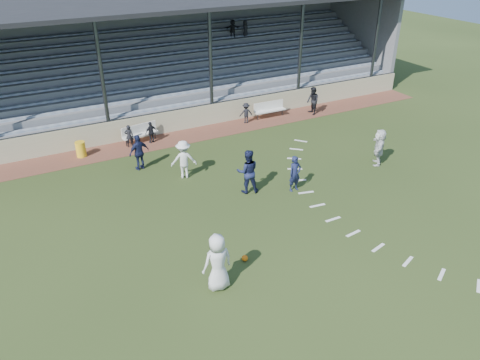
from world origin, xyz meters
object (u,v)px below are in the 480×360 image
object	(u,v)px
bench_left	(140,132)
official	(313,101)
football	(245,258)
trash_bin	(81,149)
player_navy_lead	(295,174)
player_white_lead	(218,262)
bench_right	(269,108)

from	to	relation	value
bench_left	official	xyz separation A→B (m)	(10.63, -0.87, 0.28)
football	official	size ratio (longest dim) A/B	0.13
trash_bin	player_navy_lead	xyz separation A→B (m)	(7.56, -7.85, 0.40)
official	player_navy_lead	bearing A→B (deg)	-32.24
player_white_lead	bench_left	bearing A→B (deg)	-96.89
player_white_lead	official	distance (m)	16.59
player_white_lead	bench_right	bearing A→B (deg)	-128.01
bench_left	bench_right	world-z (taller)	same
bench_right	player_white_lead	bearing A→B (deg)	-125.83
bench_right	trash_bin	xyz separation A→B (m)	(-11.21, -0.36, -0.17)
bench_left	football	size ratio (longest dim) A/B	9.35
trash_bin	player_navy_lead	bearing A→B (deg)	-46.09
football	official	bearing A→B (deg)	45.60
bench_right	player_navy_lead	bearing A→B (deg)	-112.77
player_white_lead	player_navy_lead	world-z (taller)	player_white_lead
player_white_lead	football	bearing A→B (deg)	-151.63
bench_right	player_white_lead	xyz separation A→B (m)	(-9.32, -12.35, 0.41)
bench_left	official	size ratio (longest dim) A/B	1.21
bench_left	player_white_lead	distance (m)	12.47
player_navy_lead	player_white_lead	bearing A→B (deg)	-147.53
bench_right	trash_bin	bearing A→B (deg)	-176.90
trash_bin	official	size ratio (longest dim) A/B	0.47
bench_left	player_white_lead	xyz separation A→B (m)	(-1.29, -12.40, 0.41)
bench_right	official	bearing A→B (deg)	-16.10
trash_bin	player_navy_lead	world-z (taller)	player_navy_lead
bench_left	trash_bin	size ratio (longest dim) A/B	2.60
trash_bin	player_navy_lead	distance (m)	10.90
bench_left	player_navy_lead	distance (m)	9.36
trash_bin	player_white_lead	world-z (taller)	player_white_lead
bench_right	football	bearing A→B (deg)	-123.22
football	player_navy_lead	size ratio (longest dim) A/B	0.13
player_navy_lead	bench_left	bearing A→B (deg)	114.26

